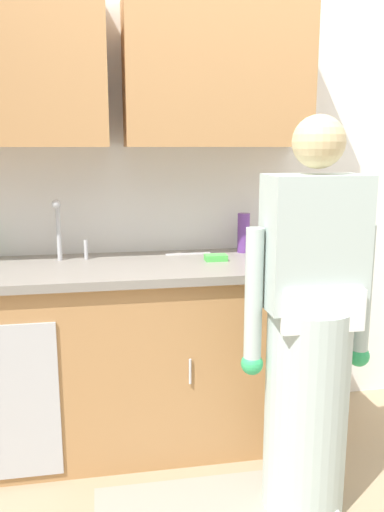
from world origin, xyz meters
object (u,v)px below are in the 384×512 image
(bottle_water_short, at_px, (244,233))
(knife_on_counter, at_px, (188,254))
(person_at_sink, at_px, (309,352))
(sponge, at_px, (216,258))
(sink, at_px, (67,269))
(bottle_water_tall, at_px, (275,237))

(bottle_water_short, distance_m, knife_on_counter, 0.32)
(person_at_sink, distance_m, bottle_water_short, 0.90)
(person_at_sink, distance_m, sponge, 0.74)
(sink, height_order, person_at_sink, person_at_sink)
(bottle_water_short, relative_size, bottle_water_tall, 1.22)
(bottle_water_tall, bearing_deg, sponge, -158.43)
(knife_on_counter, bearing_deg, sink, -167.77)
(person_at_sink, xyz_separation_m, bottle_water_short, (-0.05, 0.83, 0.35))
(bottle_water_tall, bearing_deg, person_at_sink, -98.20)
(sink, xyz_separation_m, bottle_water_tall, (1.09, 0.13, 0.10))
(person_at_sink, xyz_separation_m, bottle_water_tall, (0.11, 0.78, 0.33))
(bottle_water_short, bearing_deg, knife_on_counter, -179.17)
(person_at_sink, bearing_deg, sink, 146.33)
(person_at_sink, distance_m, bottle_water_tall, 0.86)
(bottle_water_short, height_order, sponge, bottle_water_short)
(bottle_water_tall, bearing_deg, bottle_water_short, 164.50)
(sink, relative_size, sponge, 4.55)
(sink, xyz_separation_m, sponge, (0.73, -0.01, 0.03))
(bottle_water_tall, xyz_separation_m, knife_on_counter, (-0.47, 0.04, -0.08))
(sponge, bearing_deg, bottle_water_tall, 21.57)
(person_at_sink, relative_size, bottle_water_short, 7.67)
(sink, relative_size, bottle_water_short, 2.37)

